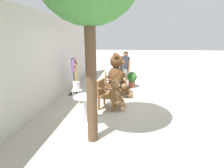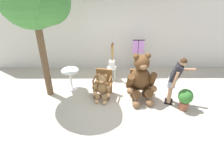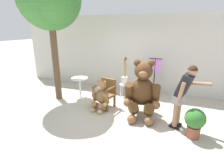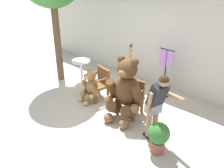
{
  "view_description": "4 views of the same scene",
  "coord_description": "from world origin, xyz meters",
  "px_view_note": "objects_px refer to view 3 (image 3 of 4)",
  "views": [
    {
      "loc": [
        -5.51,
        -0.19,
        2.01
      ],
      "look_at": [
        -0.0,
        0.39,
        0.6
      ],
      "focal_mm": 28.0,
      "sensor_mm": 36.0,
      "label": 1
    },
    {
      "loc": [
        -0.32,
        -5.42,
        4.23
      ],
      "look_at": [
        -0.29,
        -0.03,
        0.74
      ],
      "focal_mm": 35.0,
      "sensor_mm": 36.0,
      "label": 2
    },
    {
      "loc": [
        1.4,
        -4.05,
        2.32
      ],
      "look_at": [
        -0.29,
        0.33,
        0.81
      ],
      "focal_mm": 28.0,
      "sensor_mm": 36.0,
      "label": 3
    },
    {
      "loc": [
        3.81,
        -3.79,
        3.54
      ],
      "look_at": [
        0.31,
        0.07,
        0.88
      ],
      "focal_mm": 40.0,
      "sensor_mm": 36.0,
      "label": 4
    }
  ],
  "objects_px": {
    "brush_bucket": "(125,78)",
    "potted_plant": "(195,121)",
    "teddy_bear_large": "(142,90)",
    "teddy_bear_small": "(101,96)",
    "wooden_chair_left": "(106,92)",
    "wooden_chair_right": "(143,98)",
    "white_stool": "(124,87)",
    "round_side_table": "(80,85)",
    "person_visitor": "(183,92)",
    "clothing_display_stand": "(154,77)"
  },
  "relations": [
    {
      "from": "white_stool",
      "to": "person_visitor",
      "type": "bearing_deg",
      "value": -38.39
    },
    {
      "from": "teddy_bear_large",
      "to": "teddy_bear_small",
      "type": "relative_size",
      "value": 1.71
    },
    {
      "from": "wooden_chair_left",
      "to": "wooden_chair_right",
      "type": "relative_size",
      "value": 1.0
    },
    {
      "from": "white_stool",
      "to": "brush_bucket",
      "type": "distance_m",
      "value": 0.31
    },
    {
      "from": "wooden_chair_left",
      "to": "wooden_chair_right",
      "type": "xyz_separation_m",
      "value": [
        1.14,
        0.0,
        0.0
      ]
    },
    {
      "from": "white_stool",
      "to": "brush_bucket",
      "type": "relative_size",
      "value": 0.48
    },
    {
      "from": "teddy_bear_large",
      "to": "wooden_chair_right",
      "type": "bearing_deg",
      "value": 94.74
    },
    {
      "from": "person_visitor",
      "to": "brush_bucket",
      "type": "xyz_separation_m",
      "value": [
        -1.85,
        1.47,
        -0.25
      ]
    },
    {
      "from": "round_side_table",
      "to": "clothing_display_stand",
      "type": "height_order",
      "value": "clothing_display_stand"
    },
    {
      "from": "clothing_display_stand",
      "to": "potted_plant",
      "type": "bearing_deg",
      "value": -60.95
    },
    {
      "from": "teddy_bear_small",
      "to": "brush_bucket",
      "type": "distance_m",
      "value": 1.34
    },
    {
      "from": "wooden_chair_right",
      "to": "wooden_chair_left",
      "type": "bearing_deg",
      "value": -179.97
    },
    {
      "from": "person_visitor",
      "to": "white_stool",
      "type": "distance_m",
      "value": 2.43
    },
    {
      "from": "person_visitor",
      "to": "brush_bucket",
      "type": "relative_size",
      "value": 1.64
    },
    {
      "from": "potted_plant",
      "to": "round_side_table",
      "type": "bearing_deg",
      "value": 162.37
    },
    {
      "from": "teddy_bear_small",
      "to": "brush_bucket",
      "type": "bearing_deg",
      "value": 76.4
    },
    {
      "from": "wooden_chair_left",
      "to": "potted_plant",
      "type": "height_order",
      "value": "wooden_chair_left"
    },
    {
      "from": "wooden_chair_right",
      "to": "white_stool",
      "type": "distance_m",
      "value": 1.32
    },
    {
      "from": "person_visitor",
      "to": "teddy_bear_small",
      "type": "bearing_deg",
      "value": 175.24
    },
    {
      "from": "round_side_table",
      "to": "potted_plant",
      "type": "distance_m",
      "value": 3.71
    },
    {
      "from": "wooden_chair_left",
      "to": "teddy_bear_small",
      "type": "relative_size",
      "value": 0.94
    },
    {
      "from": "potted_plant",
      "to": "clothing_display_stand",
      "type": "distance_m",
      "value": 2.48
    },
    {
      "from": "teddy_bear_small",
      "to": "brush_bucket",
      "type": "xyz_separation_m",
      "value": [
        0.31,
        1.29,
        0.22
      ]
    },
    {
      "from": "white_stool",
      "to": "clothing_display_stand",
      "type": "xyz_separation_m",
      "value": [
        0.95,
        0.37,
        0.36
      ]
    },
    {
      "from": "teddy_bear_small",
      "to": "clothing_display_stand",
      "type": "xyz_separation_m",
      "value": [
        1.26,
        1.66,
        0.27
      ]
    },
    {
      "from": "person_visitor",
      "to": "white_stool",
      "type": "relative_size",
      "value": 3.39
    },
    {
      "from": "round_side_table",
      "to": "person_visitor",
      "type": "bearing_deg",
      "value": -14.11
    },
    {
      "from": "wooden_chair_right",
      "to": "potted_plant",
      "type": "distance_m",
      "value": 1.51
    },
    {
      "from": "brush_bucket",
      "to": "round_side_table",
      "type": "distance_m",
      "value": 1.55
    },
    {
      "from": "wooden_chair_right",
      "to": "brush_bucket",
      "type": "distance_m",
      "value": 1.33
    },
    {
      "from": "wooden_chair_right",
      "to": "teddy_bear_large",
      "type": "distance_m",
      "value": 0.41
    },
    {
      "from": "brush_bucket",
      "to": "potted_plant",
      "type": "xyz_separation_m",
      "value": [
        2.15,
        -1.78,
        -0.27
      ]
    },
    {
      "from": "wooden_chair_right",
      "to": "teddy_bear_small",
      "type": "bearing_deg",
      "value": -166.06
    },
    {
      "from": "wooden_chair_left",
      "to": "round_side_table",
      "type": "distance_m",
      "value": 1.15
    },
    {
      "from": "wooden_chair_left",
      "to": "white_stool",
      "type": "distance_m",
      "value": 1.05
    },
    {
      "from": "white_stool",
      "to": "teddy_bear_large",
      "type": "bearing_deg",
      "value": -55.2
    },
    {
      "from": "teddy_bear_small",
      "to": "person_visitor",
      "type": "height_order",
      "value": "person_visitor"
    },
    {
      "from": "wooden_chair_left",
      "to": "clothing_display_stand",
      "type": "height_order",
      "value": "clothing_display_stand"
    },
    {
      "from": "white_stool",
      "to": "potted_plant",
      "type": "height_order",
      "value": "potted_plant"
    },
    {
      "from": "wooden_chair_right",
      "to": "teddy_bear_large",
      "type": "relative_size",
      "value": 0.55
    },
    {
      "from": "teddy_bear_large",
      "to": "teddy_bear_small",
      "type": "xyz_separation_m",
      "value": [
        -1.19,
        -0.03,
        -0.32
      ]
    },
    {
      "from": "wooden_chair_right",
      "to": "potted_plant",
      "type": "xyz_separation_m",
      "value": [
        1.29,
        -0.78,
        -0.07
      ]
    },
    {
      "from": "brush_bucket",
      "to": "clothing_display_stand",
      "type": "bearing_deg",
      "value": 21.54
    },
    {
      "from": "wooden_chair_left",
      "to": "potted_plant",
      "type": "xyz_separation_m",
      "value": [
        2.44,
        -0.78,
        -0.07
      ]
    },
    {
      "from": "wooden_chair_right",
      "to": "potted_plant",
      "type": "height_order",
      "value": "wooden_chair_right"
    },
    {
      "from": "teddy_bear_large",
      "to": "brush_bucket",
      "type": "bearing_deg",
      "value": 124.73
    },
    {
      "from": "teddy_bear_large",
      "to": "potted_plant",
      "type": "distance_m",
      "value": 1.42
    },
    {
      "from": "teddy_bear_small",
      "to": "person_visitor",
      "type": "relative_size",
      "value": 0.59
    },
    {
      "from": "clothing_display_stand",
      "to": "person_visitor",
      "type": "bearing_deg",
      "value": -63.93
    },
    {
      "from": "teddy_bear_large",
      "to": "clothing_display_stand",
      "type": "bearing_deg",
      "value": 87.41
    }
  ]
}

